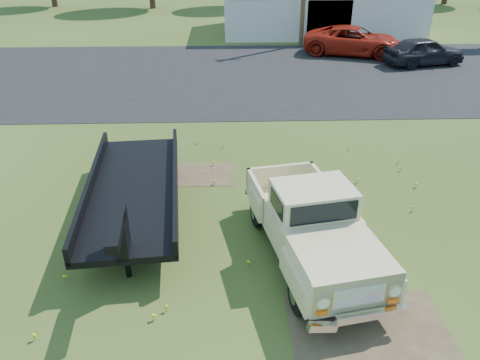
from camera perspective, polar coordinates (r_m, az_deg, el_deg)
name	(u,v)px	position (r m, az deg, el deg)	size (l,w,h in m)	color
ground	(274,238)	(11.64, 4.14, -7.08)	(140.00, 140.00, 0.00)	#324817
asphalt_lot	(245,74)	(25.38, 0.67, 12.76)	(90.00, 14.00, 0.02)	black
dirt_patch_a	(368,327)	(9.67, 15.30, -16.94)	(3.00, 2.00, 0.01)	#4C3828
dirt_patch_b	(199,174)	(14.60, -5.08, 0.69)	(2.20, 1.60, 0.01)	#4C3828
commercial_building	(319,2)	(37.43, 9.62, 20.64)	(14.20, 8.20, 4.15)	beige
vintage_pickup_truck	(311,223)	(10.57, 8.68, -5.23)	(2.01, 5.18, 1.88)	#D0C28B
flatbed_trailer	(134,184)	(12.37, -12.85, -0.49)	(2.25, 6.75, 1.84)	black
red_pickup	(354,41)	(30.27, 13.77, 16.13)	(2.76, 5.99, 1.67)	#9C1C0E
dark_sedan	(424,51)	(28.96, 21.53, 14.38)	(1.81, 4.49, 1.53)	black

